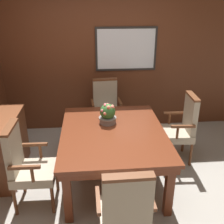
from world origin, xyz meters
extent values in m
plane|color=#A39E93|center=(0.00, 0.00, 0.00)|extent=(14.00, 14.00, 0.00)
cube|color=#5B2D19|center=(0.00, 1.92, 1.23)|extent=(7.20, 0.06, 2.45)
cube|color=white|center=(0.47, 1.88, 1.48)|extent=(1.01, 0.01, 0.69)
cube|color=#282623|center=(0.47, 1.87, 1.84)|extent=(1.08, 0.02, 0.04)
cube|color=#282623|center=(0.47, 1.87, 1.12)|extent=(1.08, 0.02, 0.04)
cube|color=#282623|center=(-0.05, 1.87, 1.48)|extent=(0.04, 0.02, 0.69)
cube|color=#282623|center=(0.99, 1.87, 1.48)|extent=(0.03, 0.02, 0.69)
cube|color=maroon|center=(-0.47, -0.46, 0.34)|extent=(0.09, 0.09, 0.68)
cube|color=maroon|center=(0.65, -0.46, 0.34)|extent=(0.09, 0.09, 0.68)
cube|color=maroon|center=(-0.47, 0.99, 0.34)|extent=(0.09, 0.09, 0.68)
cube|color=maroon|center=(0.65, 0.99, 0.34)|extent=(0.09, 0.09, 0.68)
cube|color=maroon|center=(0.09, 0.27, 0.64)|extent=(1.27, 1.59, 0.09)
cube|color=maroon|center=(0.09, 0.27, 0.71)|extent=(1.33, 1.65, 0.04)
cylinder|color=brown|center=(-0.65, -0.32, 0.19)|extent=(0.04, 0.04, 0.37)
cylinder|color=brown|center=(-0.64, 0.07, 0.19)|extent=(0.04, 0.04, 0.37)
cylinder|color=brown|center=(-1.07, -0.31, 0.19)|extent=(0.04, 0.04, 0.37)
cylinder|color=brown|center=(-1.07, 0.08, 0.19)|extent=(0.04, 0.04, 0.37)
cube|color=tan|center=(-0.86, -0.12, 0.43)|extent=(0.49, 0.46, 0.11)
cube|color=tan|center=(-1.06, -0.12, 0.75)|extent=(0.09, 0.42, 0.53)
cube|color=brown|center=(-1.06, -0.12, 1.03)|extent=(0.10, 0.42, 0.03)
cylinder|color=brown|center=(-0.83, -0.36, 0.58)|extent=(0.04, 0.04, 0.19)
cube|color=brown|center=(-0.90, -0.35, 0.67)|extent=(0.34, 0.04, 0.04)
cylinder|color=brown|center=(-0.82, 0.11, 0.58)|extent=(0.04, 0.04, 0.19)
cube|color=brown|center=(-0.89, 0.11, 0.67)|extent=(0.34, 0.04, 0.04)
cylinder|color=brown|center=(0.28, -0.66, 0.19)|extent=(0.04, 0.04, 0.37)
cylinder|color=brown|center=(-0.11, -0.66, 0.19)|extent=(0.04, 0.04, 0.37)
cube|color=tan|center=(0.09, -0.87, 0.43)|extent=(0.46, 0.49, 0.11)
cube|color=tan|center=(0.09, -1.07, 0.75)|extent=(0.42, 0.08, 0.53)
cube|color=brown|center=(0.09, -1.07, 1.03)|extent=(0.42, 0.09, 0.03)
cylinder|color=brown|center=(0.32, -0.83, 0.58)|extent=(0.04, 0.04, 0.19)
cube|color=brown|center=(0.32, -0.91, 0.67)|extent=(0.04, 0.34, 0.04)
cylinder|color=brown|center=(-0.15, -0.84, 0.58)|extent=(0.04, 0.04, 0.19)
cube|color=brown|center=(-0.15, -0.91, 0.67)|extent=(0.04, 0.34, 0.04)
cylinder|color=brown|center=(0.86, 0.87, 0.19)|extent=(0.04, 0.04, 0.37)
cylinder|color=brown|center=(0.84, 0.48, 0.19)|extent=(0.04, 0.04, 0.37)
cylinder|color=brown|center=(1.28, 0.85, 0.19)|extent=(0.04, 0.04, 0.37)
cylinder|color=brown|center=(1.26, 0.46, 0.19)|extent=(0.04, 0.04, 0.37)
cube|color=tan|center=(1.06, 0.66, 0.43)|extent=(0.51, 0.48, 0.11)
cube|color=tan|center=(1.26, 0.65, 0.75)|extent=(0.10, 0.42, 0.53)
cube|color=brown|center=(1.26, 0.65, 1.03)|extent=(0.11, 0.42, 0.03)
cylinder|color=brown|center=(1.04, 0.90, 0.58)|extent=(0.04, 0.04, 0.19)
cube|color=brown|center=(1.11, 0.90, 0.67)|extent=(0.34, 0.05, 0.04)
cylinder|color=brown|center=(1.01, 0.43, 0.58)|extent=(0.04, 0.04, 0.19)
cube|color=brown|center=(1.08, 0.43, 0.67)|extent=(0.34, 0.05, 0.04)
cylinder|color=brown|center=(-0.09, 1.17, 0.19)|extent=(0.04, 0.04, 0.37)
cylinder|color=brown|center=(0.30, 1.20, 0.19)|extent=(0.04, 0.04, 0.37)
cylinder|color=brown|center=(-0.12, 1.60, 0.19)|extent=(0.04, 0.04, 0.37)
cylinder|color=brown|center=(0.27, 1.62, 0.19)|extent=(0.04, 0.04, 0.37)
cube|color=tan|center=(0.09, 1.40, 0.43)|extent=(0.48, 0.51, 0.11)
cube|color=tan|center=(0.08, 1.60, 0.75)|extent=(0.42, 0.11, 0.53)
cube|color=brown|center=(0.08, 1.60, 1.03)|extent=(0.42, 0.12, 0.03)
cylinder|color=brown|center=(-0.14, 1.35, 0.58)|extent=(0.04, 0.04, 0.19)
cube|color=brown|center=(-0.15, 1.42, 0.67)|extent=(0.06, 0.34, 0.04)
cylinder|color=brown|center=(0.33, 1.38, 0.58)|extent=(0.04, 0.04, 0.19)
cube|color=brown|center=(0.32, 1.45, 0.67)|extent=(0.06, 0.34, 0.04)
cylinder|color=gray|center=(0.04, 0.51, 0.77)|extent=(0.22, 0.22, 0.08)
cylinder|color=gray|center=(0.04, 0.51, 0.80)|extent=(0.24, 0.24, 0.02)
sphere|color=#387033|center=(0.04, 0.51, 0.90)|extent=(0.21, 0.21, 0.21)
sphere|color=#EE8062|center=(0.11, 0.49, 0.97)|extent=(0.04, 0.04, 0.04)
sphere|color=#EA727C|center=(-0.03, 0.46, 0.94)|extent=(0.04, 0.04, 0.04)
sphere|color=#E47B67|center=(0.11, 0.54, 0.97)|extent=(0.04, 0.04, 0.04)
sphere|color=#E87C6E|center=(0.08, 0.58, 0.95)|extent=(0.04, 0.04, 0.04)
sphere|color=#EA767C|center=(0.01, 0.54, 0.99)|extent=(0.04, 0.04, 0.04)
sphere|color=#EB7D6D|center=(0.10, 0.48, 0.97)|extent=(0.04, 0.04, 0.04)
sphere|color=#EB8063|center=(0.05, 0.45, 0.98)|extent=(0.06, 0.06, 0.06)
sphere|color=#E86866|center=(0.01, 0.49, 0.99)|extent=(0.04, 0.04, 0.04)
sphere|color=#F48067|center=(0.00, 0.42, 0.91)|extent=(0.04, 0.04, 0.04)
sphere|color=#EA766A|center=(0.05, 0.58, 0.97)|extent=(0.05, 0.05, 0.05)
cube|color=brown|center=(-1.43, 0.50, 0.42)|extent=(0.51, 1.02, 0.83)
sphere|color=#4C422D|center=(-1.17, 0.50, 0.65)|extent=(0.03, 0.03, 0.03)
sphere|color=#4C422D|center=(-1.17, 0.27, 0.33)|extent=(0.03, 0.03, 0.03)
sphere|color=#4C422D|center=(-1.17, 0.73, 0.33)|extent=(0.03, 0.03, 0.03)
camera|label=1|loc=(-0.19, -2.71, 2.29)|focal=42.00mm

